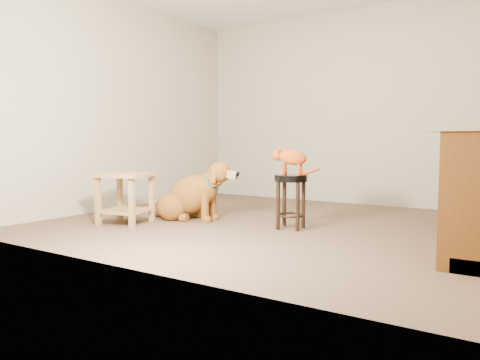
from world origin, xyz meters
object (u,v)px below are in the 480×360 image
Objects in this scene: padded_stool at (291,191)px; side_table at (125,190)px; tabby_kitten at (290,158)px; golden_retriever at (191,196)px.

side_table reaches higher than padded_stool.
padded_stool is at bearing -5.72° from tabby_kitten.
tabby_kitten is at bearing 23.84° from side_table.
golden_retriever is (0.40, 0.56, -0.09)m from side_table.
side_table is 0.70m from golden_retriever.
golden_retriever is 1.21m from tabby_kitten.
padded_stool is 1.68m from side_table.
padded_stool is at bearing -4.20° from golden_retriever.
golden_retriever is at bearing -174.16° from padded_stool.
side_table is 0.58× the size of golden_retriever.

